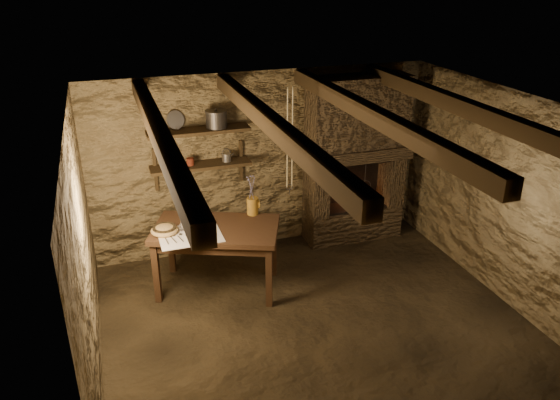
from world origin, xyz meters
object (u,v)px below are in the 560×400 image
object	(u,v)px
work_table	(217,256)
stoneware_jug	(253,198)
wooden_bowl	(165,230)
iron_stockpot	(216,120)
red_pot	(364,191)

from	to	relation	value
work_table	stoneware_jug	distance (m)	0.80
wooden_bowl	iron_stockpot	distance (m)	1.51
red_pot	stoneware_jug	bearing A→B (deg)	-164.93
stoneware_jug	red_pot	world-z (taller)	stoneware_jug
wooden_bowl	iron_stockpot	xyz separation A→B (m)	(0.81, 0.76, 1.01)
work_table	stoneware_jug	xyz separation A→B (m)	(0.51, 0.21, 0.59)
iron_stockpot	red_pot	bearing A→B (deg)	-3.41
wooden_bowl	iron_stockpot	bearing A→B (deg)	43.22
iron_stockpot	work_table	bearing A→B (deg)	-106.34
work_table	stoneware_jug	world-z (taller)	stoneware_jug
wooden_bowl	iron_stockpot	world-z (taller)	iron_stockpot
iron_stockpot	red_pot	size ratio (longest dim) A/B	0.48
stoneware_jug	iron_stockpot	world-z (taller)	iron_stockpot
work_table	red_pot	xyz separation A→B (m)	(2.25, 0.67, 0.25)
work_table	iron_stockpot	size ratio (longest dim) A/B	6.31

